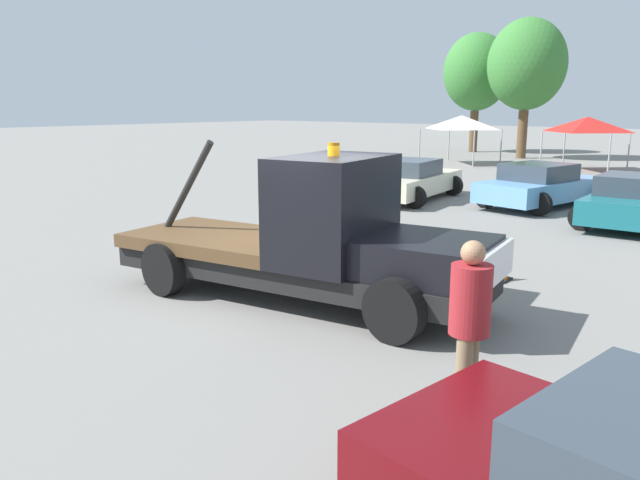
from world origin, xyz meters
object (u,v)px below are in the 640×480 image
Objects in this scene: parked_car_cream at (410,180)px; parked_car_skyblue at (541,186)px; person_near_truck at (470,317)px; traffic_cone at (499,266)px; tow_truck at (317,243)px; canopy_tent_red at (588,124)px; canopy_tent_white at (462,122)px; tree_center at (527,65)px; tree_left at (477,72)px; parked_car_teal at (636,201)px.

parked_car_cream is 1.05× the size of parked_car_skyblue.
person_near_truck is 5.37m from traffic_cone.
parked_car_skyblue is at bearing 85.13° from tow_truck.
tow_truck is 1.35× the size of parked_car_skyblue.
canopy_tent_red is (1.33, 13.17, 1.52)m from parked_car_cream.
traffic_cone is (11.29, -19.69, -1.91)m from canopy_tent_white.
parked_car_cream is at bearing -78.04° from tree_center.
tree_center reaches higher than tree_left.
tree_center reaches higher than traffic_cone.
tree_center reaches higher than parked_car_teal.
tow_truck reaches higher than traffic_cone.
parked_car_teal reaches higher than traffic_cone.
parked_car_skyblue is 0.61× the size of tree_center.
person_near_truck is 14.76m from parked_car_cream.
tree_center is (-5.14, 4.80, 3.11)m from canopy_tent_red.
person_near_truck is at bearing -61.78° from canopy_tent_white.
tree_left is at bearing 12.95° from parked_car_cream.
parked_car_cream is 0.64× the size of tree_center.
person_near_truck is at bearing -176.19° from parked_car_teal.
canopy_tent_red is 12.55m from tree_left.
tree_center reaches higher than parked_car_skyblue.
parked_car_cream and parked_car_teal have the same top height.
traffic_cone is at bearing -153.08° from parked_car_skyblue.
parked_car_teal is 14.45m from canopy_tent_red.
tow_truck is 2.05× the size of canopy_tent_white.
canopy_tent_red reaches higher than parked_car_teal.
tow_truck is at bearing -165.18° from parked_car_skyblue.
parked_car_cream is 1.12× the size of parked_car_teal.
canopy_tent_red is at bearing 6.20° from canopy_tent_white.
parked_car_skyblue is at bearing 106.97° from traffic_cone.
parked_car_cream is 18.94m from tree_center.
parked_car_teal is (3.08, -1.46, -0.00)m from parked_car_skyblue.
tow_truck reaches higher than canopy_tent_red.
parked_car_cream is (-4.84, 10.29, -0.33)m from tow_truck.
person_near_truck is at bearing -68.64° from traffic_cone.
canopy_tent_red is (6.16, 0.67, 0.00)m from canopy_tent_white.
canopy_tent_white is at bearing 12.31° from parked_car_cream.
canopy_tent_red is at bearing 21.96° from parked_car_skyblue.
tree_center is at bearing -31.49° from tree_left.
canopy_tent_red is at bearing 88.76° from tow_truck.
canopy_tent_red is at bearing 19.70° from parked_car_teal.
parked_car_cream is at bearing -68.23° from tree_left.
tree_center is (-12.20, 30.11, 4.22)m from person_near_truck.
canopy_tent_white is (-11.75, 12.57, 1.51)m from parked_car_teal.
tree_left reaches higher than parked_car_teal.
tree_left reaches higher than tow_truck.
parked_car_teal is at bearing -99.39° from parked_car_cream.
traffic_cone is (5.13, -20.36, -1.91)m from canopy_tent_red.
canopy_tent_red is at bearing 104.13° from traffic_cone.
parked_car_cream is at bearing -68.87° from canopy_tent_white.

